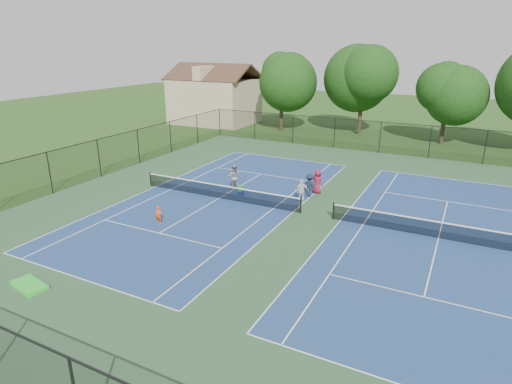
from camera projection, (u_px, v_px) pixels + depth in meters
The scene contains 17 objects.
ground at pixel (316, 216), 26.28m from camera, with size 140.00×140.00×0.00m, color #234716.
court_pad at pixel (316, 216), 26.28m from camera, with size 36.00×36.00×0.01m, color #2D5031.
tennis_court_left at pixel (219, 197), 29.25m from camera, with size 12.00×23.83×1.07m.
tennis_court_right at pixel (439, 237), 23.24m from camera, with size 12.00×23.83×1.07m.
perimeter_fence at pixel (318, 192), 25.75m from camera, with size 36.08×36.08×3.02m.
tree_back_a at pixel (282, 79), 50.04m from camera, with size 6.80×6.80×9.15m.
tree_back_b at pixel (363, 76), 47.68m from camera, with size 7.60×7.60×10.03m.
tree_back_c at pixel (448, 91), 43.35m from camera, with size 6.00×6.00×8.40m.
clapboard_house at pixel (215, 99), 56.14m from camera, with size 10.80×8.10×7.65m.
child_player at pixel (158, 215), 25.02m from camera, with size 0.39×0.26×1.08m, color #FF4810.
instructor at pixel (234, 177), 30.80m from camera, with size 0.92×0.71×1.89m, color gray.
bystander_a at pixel (302, 191), 28.16m from camera, with size 0.98×0.41×1.67m, color white.
bystander_b at pixel (310, 185), 29.39m from camera, with size 1.05×0.60×1.62m, color #172034.
bystander_c at pixel (317, 182), 30.06m from camera, with size 0.83×0.54×1.69m, color maroon.
ball_crate at pixel (240, 193), 29.87m from camera, with size 0.41×0.29×0.29m, color navy.
ball_hopper at pixel (240, 188), 29.75m from camera, with size 0.34×0.28×0.43m, color green.
green_tarp at pixel (29, 285), 18.59m from camera, with size 1.73×0.91×0.17m, color green.
Camera 1 is at (7.73, -23.35, 10.07)m, focal length 30.00 mm.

